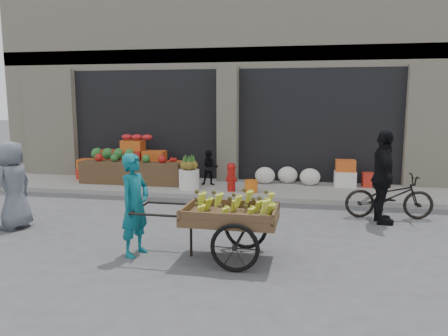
% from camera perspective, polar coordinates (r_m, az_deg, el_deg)
% --- Properties ---
extents(ground, '(80.00, 80.00, 0.00)m').
position_cam_1_polar(ground, '(7.65, -6.29, -9.15)').
color(ground, '#424244').
rests_on(ground, ground).
extents(sidewalk, '(18.00, 2.20, 0.12)m').
position_cam_1_polar(sidewalk, '(11.49, -0.29, -2.69)').
color(sidewalk, gray).
rests_on(sidewalk, ground).
extents(building, '(14.00, 6.45, 7.00)m').
position_cam_1_polar(building, '(15.18, 2.64, 12.65)').
color(building, beige).
rests_on(building, ground).
extents(fruit_display, '(3.10, 1.12, 1.24)m').
position_cam_1_polar(fruit_display, '(12.36, -11.40, 0.83)').
color(fruit_display, red).
rests_on(fruit_display, sidewalk).
extents(pineapple_bin, '(0.52, 0.52, 0.50)m').
position_cam_1_polar(pineapple_bin, '(11.13, -4.58, -1.48)').
color(pineapple_bin, silver).
rests_on(pineapple_bin, sidewalk).
extents(fire_hydrant, '(0.22, 0.22, 0.71)m').
position_cam_1_polar(fire_hydrant, '(10.82, 0.97, -1.03)').
color(fire_hydrant, '#A5140F').
rests_on(fire_hydrant, sidewalk).
extents(orange_bucket, '(0.32, 0.32, 0.30)m').
position_cam_1_polar(orange_bucket, '(10.74, 3.55, -2.39)').
color(orange_bucket, orange).
rests_on(orange_bucket, sidewalk).
extents(right_bay_goods, '(3.35, 0.60, 0.70)m').
position_cam_1_polar(right_bay_goods, '(11.82, 12.82, -0.88)').
color(right_bay_goods, silver).
rests_on(right_bay_goods, sidewalk).
extents(seated_person, '(0.51, 0.43, 0.93)m').
position_cam_1_polar(seated_person, '(11.57, -1.89, 0.02)').
color(seated_person, black).
rests_on(seated_person, sidewalk).
extents(banana_cart, '(2.37, 1.05, 0.98)m').
position_cam_1_polar(banana_cart, '(6.49, 0.41, -5.81)').
color(banana_cart, brown).
rests_on(banana_cart, ground).
extents(vendor_woman, '(0.52, 0.65, 1.57)m').
position_cam_1_polar(vendor_woman, '(6.78, -11.56, -4.74)').
color(vendor_woman, '#0E5F6D').
rests_on(vendor_woman, ground).
extents(vendor_grey, '(0.64, 0.87, 1.62)m').
position_cam_1_polar(vendor_grey, '(8.91, -25.83, -2.04)').
color(vendor_grey, slate).
rests_on(vendor_grey, ground).
extents(bicycle, '(1.75, 0.72, 0.90)m').
position_cam_1_polar(bicycle, '(9.37, 20.75, -3.48)').
color(bicycle, black).
rests_on(bicycle, ground).
extents(cyclist, '(0.52, 1.09, 1.80)m').
position_cam_1_polar(cyclist, '(8.87, 20.07, -1.14)').
color(cyclist, black).
rests_on(cyclist, ground).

